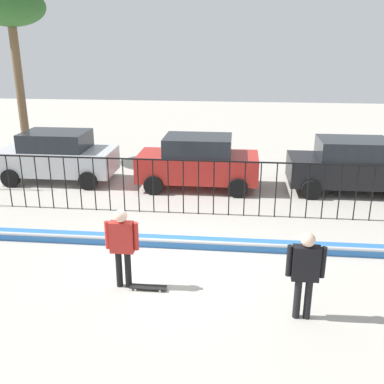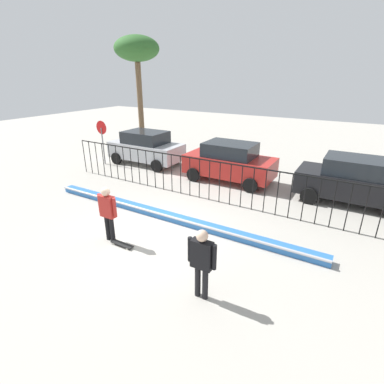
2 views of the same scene
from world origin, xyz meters
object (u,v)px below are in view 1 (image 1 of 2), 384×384
Objects in this scene: parked_car_black at (351,165)px; palm_tree_short at (10,12)px; skateboarder at (122,242)px; parked_car_silver at (57,156)px; parked_car_red at (198,162)px; skateboard at (148,287)px; camera_operator at (305,268)px.

palm_tree_short is (-13.31, 2.98, 5.23)m from parked_car_black.
parked_car_silver is at bearing 127.16° from skateboarder.
parked_car_black is (5.39, 0.07, 0.00)m from parked_car_red.
parked_car_silver is at bearing 176.51° from parked_car_black.
skateboarder is 0.42× the size of parked_car_silver.
skateboard is at bearing -2.53° from skateboarder.
parked_car_red reaches higher than skateboard.
skateboarder is 9.54m from parked_car_black.
parked_car_black is 0.60× the size of palm_tree_short.
palm_tree_short is at bearing 159.56° from parked_car_red.
palm_tree_short is (-7.51, 10.18, 6.15)m from skateboard.
camera_operator is 0.42× the size of parked_car_silver.
skateboard is at bearing -131.31° from parked_car_black.
palm_tree_short is (-2.57, 2.79, 5.23)m from parked_car_silver.
parked_car_silver is at bearing -47.36° from palm_tree_short.
skateboarder is at bearing 0.25° from camera_operator.
parked_car_black is (10.75, -0.20, 0.00)m from parked_car_silver.
camera_operator is (3.72, -0.77, 0.00)m from skateboarder.
parked_car_red is at bearing 88.33° from skateboarder.
parked_car_silver and parked_car_black have the same top height.
parked_car_black is (5.80, 7.20, 0.91)m from skateboard.
camera_operator is 11.45m from parked_car_silver.
palm_tree_short is at bearing 128.46° from skateboard.
palm_tree_short is (-10.68, 10.87, 5.12)m from camera_operator.
parked_car_black is at bearing 1.34° from parked_car_red.
parked_car_red is (0.97, 7.04, -0.11)m from skateboarder.
skateboarder is 13.29m from palm_tree_short.
parked_car_red is at bearing -21.06° from palm_tree_short.
parked_car_black reaches higher than skateboard.
palm_tree_short is (-7.93, 3.05, 5.23)m from parked_car_red.
skateboard is 8.94m from parked_car_silver.
skateboarder is 0.42× the size of parked_car_red.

